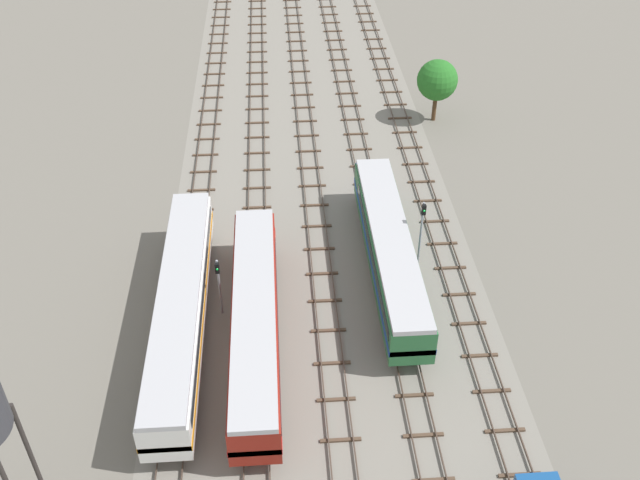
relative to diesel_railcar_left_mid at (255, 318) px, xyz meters
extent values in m
plane|color=slate|center=(4.84, 16.65, -2.60)|extent=(480.00, 480.00, 0.00)
cube|color=gray|center=(4.84, 16.65, -2.59)|extent=(23.34, 176.00, 0.01)
cube|color=#47382D|center=(-5.55, 17.65, -2.38)|extent=(0.07, 126.00, 0.15)
cube|color=#47382D|center=(-4.12, 17.65, -2.38)|extent=(0.07, 126.00, 0.15)
cube|color=brown|center=(-4.84, -7.85, -2.53)|extent=(2.40, 0.22, 0.14)
cube|color=brown|center=(-4.84, -4.85, -2.53)|extent=(2.40, 0.22, 0.14)
cube|color=brown|center=(-4.84, -1.85, -2.53)|extent=(2.40, 0.22, 0.14)
cube|color=brown|center=(-4.84, 1.15, -2.53)|extent=(2.40, 0.22, 0.14)
cube|color=brown|center=(-4.84, 4.15, -2.53)|extent=(2.40, 0.22, 0.14)
cube|color=brown|center=(-4.84, 7.15, -2.53)|extent=(2.40, 0.22, 0.14)
cube|color=brown|center=(-4.84, 10.15, -2.53)|extent=(2.40, 0.22, 0.14)
cube|color=brown|center=(-4.84, 13.15, -2.53)|extent=(2.40, 0.22, 0.14)
cube|color=brown|center=(-4.84, 16.15, -2.53)|extent=(2.40, 0.22, 0.14)
cube|color=brown|center=(-4.84, 19.15, -2.53)|extent=(2.40, 0.22, 0.14)
cube|color=brown|center=(-4.84, 22.15, -2.53)|extent=(2.40, 0.22, 0.14)
cube|color=brown|center=(-4.84, 25.15, -2.53)|extent=(2.40, 0.22, 0.14)
cube|color=brown|center=(-4.84, 28.15, -2.53)|extent=(2.40, 0.22, 0.14)
cube|color=brown|center=(-4.84, 31.15, -2.53)|extent=(2.40, 0.22, 0.14)
cube|color=brown|center=(-4.84, 34.15, -2.53)|extent=(2.40, 0.22, 0.14)
cube|color=brown|center=(-4.84, 37.15, -2.53)|extent=(2.40, 0.22, 0.14)
cube|color=brown|center=(-4.84, 40.15, -2.53)|extent=(2.40, 0.22, 0.14)
cube|color=brown|center=(-4.84, 43.15, -2.53)|extent=(2.40, 0.22, 0.14)
cube|color=brown|center=(-4.84, 46.15, -2.53)|extent=(2.40, 0.22, 0.14)
cube|color=brown|center=(-4.84, 49.15, -2.53)|extent=(2.40, 0.22, 0.14)
cube|color=brown|center=(-4.84, 52.15, -2.53)|extent=(2.40, 0.22, 0.14)
cube|color=brown|center=(-4.84, 55.15, -2.53)|extent=(2.40, 0.22, 0.14)
cube|color=brown|center=(-4.84, 58.15, -2.53)|extent=(2.40, 0.22, 0.14)
cube|color=brown|center=(-4.84, 61.15, -2.53)|extent=(2.40, 0.22, 0.14)
cube|color=brown|center=(-4.84, 64.15, -2.53)|extent=(2.40, 0.22, 0.14)
cube|color=brown|center=(-4.84, 67.15, -2.53)|extent=(2.40, 0.22, 0.14)
cube|color=#47382D|center=(-0.72, 17.65, -2.38)|extent=(0.07, 126.00, 0.15)
cube|color=#47382D|center=(0.72, 17.65, -2.38)|extent=(0.07, 126.00, 0.15)
cube|color=brown|center=(0.00, -7.85, -2.53)|extent=(2.40, 0.22, 0.14)
cube|color=brown|center=(0.00, -4.85, -2.53)|extent=(2.40, 0.22, 0.14)
cube|color=brown|center=(0.00, -1.85, -2.53)|extent=(2.40, 0.22, 0.14)
cube|color=brown|center=(0.00, 1.15, -2.53)|extent=(2.40, 0.22, 0.14)
cube|color=brown|center=(0.00, 4.15, -2.53)|extent=(2.40, 0.22, 0.14)
cube|color=brown|center=(0.00, 7.15, -2.53)|extent=(2.40, 0.22, 0.14)
cube|color=brown|center=(0.00, 10.15, -2.53)|extent=(2.40, 0.22, 0.14)
cube|color=brown|center=(0.00, 13.15, -2.53)|extent=(2.40, 0.22, 0.14)
cube|color=brown|center=(0.00, 16.15, -2.53)|extent=(2.40, 0.22, 0.14)
cube|color=brown|center=(0.00, 19.15, -2.53)|extent=(2.40, 0.22, 0.14)
cube|color=brown|center=(0.00, 22.15, -2.53)|extent=(2.40, 0.22, 0.14)
cube|color=brown|center=(0.00, 25.15, -2.53)|extent=(2.40, 0.22, 0.14)
cube|color=brown|center=(0.00, 28.15, -2.53)|extent=(2.40, 0.22, 0.14)
cube|color=brown|center=(0.00, 31.15, -2.53)|extent=(2.40, 0.22, 0.14)
cube|color=brown|center=(0.00, 34.15, -2.53)|extent=(2.40, 0.22, 0.14)
cube|color=brown|center=(0.00, 37.15, -2.53)|extent=(2.40, 0.22, 0.14)
cube|color=brown|center=(0.00, 40.15, -2.53)|extent=(2.40, 0.22, 0.14)
cube|color=brown|center=(0.00, 43.15, -2.53)|extent=(2.40, 0.22, 0.14)
cube|color=brown|center=(0.00, 46.15, -2.53)|extent=(2.40, 0.22, 0.14)
cube|color=brown|center=(0.00, 49.15, -2.53)|extent=(2.40, 0.22, 0.14)
cube|color=brown|center=(0.00, 52.15, -2.53)|extent=(2.40, 0.22, 0.14)
cube|color=brown|center=(0.00, 55.15, -2.53)|extent=(2.40, 0.22, 0.14)
cube|color=brown|center=(0.00, 58.15, -2.53)|extent=(2.40, 0.22, 0.14)
cube|color=brown|center=(0.00, 61.15, -2.53)|extent=(2.40, 0.22, 0.14)
cube|color=brown|center=(0.00, 64.15, -2.53)|extent=(2.40, 0.22, 0.14)
cube|color=brown|center=(0.00, 67.15, -2.53)|extent=(2.40, 0.22, 0.14)
cube|color=#47382D|center=(4.12, 17.65, -2.38)|extent=(0.07, 126.00, 0.15)
cube|color=#47382D|center=(5.55, 17.65, -2.38)|extent=(0.07, 126.00, 0.15)
cube|color=brown|center=(4.84, -7.85, -2.53)|extent=(2.40, 0.22, 0.14)
cube|color=brown|center=(4.84, -4.85, -2.53)|extent=(2.40, 0.22, 0.14)
cube|color=brown|center=(4.84, -1.85, -2.53)|extent=(2.40, 0.22, 0.14)
cube|color=brown|center=(4.84, 1.15, -2.53)|extent=(2.40, 0.22, 0.14)
cube|color=brown|center=(4.84, 4.15, -2.53)|extent=(2.40, 0.22, 0.14)
cube|color=brown|center=(4.84, 7.15, -2.53)|extent=(2.40, 0.22, 0.14)
cube|color=brown|center=(4.84, 10.15, -2.53)|extent=(2.40, 0.22, 0.14)
cube|color=brown|center=(4.84, 13.15, -2.53)|extent=(2.40, 0.22, 0.14)
cube|color=brown|center=(4.84, 16.15, -2.53)|extent=(2.40, 0.22, 0.14)
cube|color=brown|center=(4.84, 19.15, -2.53)|extent=(2.40, 0.22, 0.14)
cube|color=brown|center=(4.84, 22.15, -2.53)|extent=(2.40, 0.22, 0.14)
cube|color=brown|center=(4.84, 25.15, -2.53)|extent=(2.40, 0.22, 0.14)
cube|color=brown|center=(4.84, 28.15, -2.53)|extent=(2.40, 0.22, 0.14)
cube|color=brown|center=(4.84, 31.15, -2.53)|extent=(2.40, 0.22, 0.14)
cube|color=brown|center=(4.84, 34.15, -2.53)|extent=(2.40, 0.22, 0.14)
cube|color=brown|center=(4.84, 37.15, -2.53)|extent=(2.40, 0.22, 0.14)
cube|color=brown|center=(4.84, 40.15, -2.53)|extent=(2.40, 0.22, 0.14)
cube|color=brown|center=(4.84, 43.15, -2.53)|extent=(2.40, 0.22, 0.14)
cube|color=brown|center=(4.84, 46.15, -2.53)|extent=(2.40, 0.22, 0.14)
cube|color=brown|center=(4.84, 49.15, -2.53)|extent=(2.40, 0.22, 0.14)
cube|color=brown|center=(4.84, 52.15, -2.53)|extent=(2.40, 0.22, 0.14)
cube|color=brown|center=(4.84, 55.15, -2.53)|extent=(2.40, 0.22, 0.14)
cube|color=brown|center=(4.84, 58.15, -2.53)|extent=(2.40, 0.22, 0.14)
cube|color=brown|center=(4.84, 61.15, -2.53)|extent=(2.40, 0.22, 0.14)
cube|color=brown|center=(4.84, 64.15, -2.53)|extent=(2.40, 0.22, 0.14)
cube|color=brown|center=(4.84, 67.15, -2.53)|extent=(2.40, 0.22, 0.14)
cube|color=#47382D|center=(8.95, 17.65, -2.38)|extent=(0.07, 126.00, 0.15)
cube|color=#47382D|center=(10.39, 17.65, -2.38)|extent=(0.07, 126.00, 0.15)
cube|color=brown|center=(9.67, -10.85, -2.53)|extent=(2.40, 0.22, 0.14)
cube|color=brown|center=(9.67, -7.85, -2.53)|extent=(2.40, 0.22, 0.14)
cube|color=brown|center=(9.67, -4.85, -2.53)|extent=(2.40, 0.22, 0.14)
cube|color=brown|center=(9.67, -1.85, -2.53)|extent=(2.40, 0.22, 0.14)
cube|color=brown|center=(9.67, 1.15, -2.53)|extent=(2.40, 0.22, 0.14)
cube|color=brown|center=(9.67, 4.15, -2.53)|extent=(2.40, 0.22, 0.14)
cube|color=brown|center=(9.67, 7.15, -2.53)|extent=(2.40, 0.22, 0.14)
cube|color=brown|center=(9.67, 10.15, -2.53)|extent=(2.40, 0.22, 0.14)
cube|color=brown|center=(9.67, 13.15, -2.53)|extent=(2.40, 0.22, 0.14)
cube|color=brown|center=(9.67, 16.15, -2.53)|extent=(2.40, 0.22, 0.14)
cube|color=brown|center=(9.67, 19.15, -2.53)|extent=(2.40, 0.22, 0.14)
cube|color=brown|center=(9.67, 22.15, -2.53)|extent=(2.40, 0.22, 0.14)
cube|color=brown|center=(9.67, 25.15, -2.53)|extent=(2.40, 0.22, 0.14)
cube|color=brown|center=(9.67, 28.15, -2.53)|extent=(2.40, 0.22, 0.14)
cube|color=brown|center=(9.67, 31.15, -2.53)|extent=(2.40, 0.22, 0.14)
cube|color=brown|center=(9.67, 34.15, -2.53)|extent=(2.40, 0.22, 0.14)
cube|color=brown|center=(9.67, 37.15, -2.53)|extent=(2.40, 0.22, 0.14)
cube|color=brown|center=(9.67, 40.15, -2.53)|extent=(2.40, 0.22, 0.14)
cube|color=brown|center=(9.67, 43.15, -2.53)|extent=(2.40, 0.22, 0.14)
cube|color=brown|center=(9.67, 46.15, -2.53)|extent=(2.40, 0.22, 0.14)
cube|color=brown|center=(9.67, 49.15, -2.53)|extent=(2.40, 0.22, 0.14)
cube|color=brown|center=(9.67, 52.15, -2.53)|extent=(2.40, 0.22, 0.14)
cube|color=brown|center=(9.67, 55.15, -2.53)|extent=(2.40, 0.22, 0.14)
cube|color=brown|center=(9.67, 58.15, -2.53)|extent=(2.40, 0.22, 0.14)
cube|color=brown|center=(9.67, 61.15, -2.53)|extent=(2.40, 0.22, 0.14)
cube|color=brown|center=(9.67, 64.15, -2.53)|extent=(2.40, 0.22, 0.14)
cube|color=#47382D|center=(13.79, 17.65, -2.38)|extent=(0.07, 126.00, 0.15)
cube|color=#47382D|center=(15.22, 17.65, -2.38)|extent=(0.07, 126.00, 0.15)
cube|color=brown|center=(14.51, -10.85, -2.53)|extent=(2.40, 0.22, 0.14)
cube|color=brown|center=(14.51, -7.85, -2.53)|extent=(2.40, 0.22, 0.14)
cube|color=brown|center=(14.51, -4.85, -2.53)|extent=(2.40, 0.22, 0.14)
cube|color=brown|center=(14.51, -1.85, -2.53)|extent=(2.40, 0.22, 0.14)
cube|color=brown|center=(14.51, 1.15, -2.53)|extent=(2.40, 0.22, 0.14)
cube|color=brown|center=(14.51, 4.15, -2.53)|extent=(2.40, 0.22, 0.14)
cube|color=brown|center=(14.51, 7.15, -2.53)|extent=(2.40, 0.22, 0.14)
cube|color=brown|center=(14.51, 10.15, -2.53)|extent=(2.40, 0.22, 0.14)
cube|color=brown|center=(14.51, 13.15, -2.53)|extent=(2.40, 0.22, 0.14)
cube|color=brown|center=(14.51, 16.15, -2.53)|extent=(2.40, 0.22, 0.14)
cube|color=brown|center=(14.51, 19.15, -2.53)|extent=(2.40, 0.22, 0.14)
cube|color=brown|center=(14.51, 22.15, -2.53)|extent=(2.40, 0.22, 0.14)
cube|color=brown|center=(14.51, 25.15, -2.53)|extent=(2.40, 0.22, 0.14)
cube|color=brown|center=(14.51, 28.15, -2.53)|extent=(2.40, 0.22, 0.14)
cube|color=brown|center=(14.51, 31.15, -2.53)|extent=(2.40, 0.22, 0.14)
cube|color=brown|center=(14.51, 34.15, -2.53)|extent=(2.40, 0.22, 0.14)
cube|color=brown|center=(14.51, 37.15, -2.53)|extent=(2.40, 0.22, 0.14)
cube|color=brown|center=(14.51, 40.15, -2.53)|extent=(2.40, 0.22, 0.14)
cube|color=brown|center=(14.51, 43.15, -2.53)|extent=(2.40, 0.22, 0.14)
cube|color=brown|center=(14.51, 46.15, -2.53)|extent=(2.40, 0.22, 0.14)
cube|color=brown|center=(14.51, 49.15, -2.53)|extent=(2.40, 0.22, 0.14)
cube|color=brown|center=(14.51, 52.15, -2.53)|extent=(2.40, 0.22, 0.14)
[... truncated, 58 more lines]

